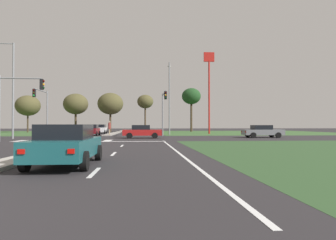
{
  "coord_description": "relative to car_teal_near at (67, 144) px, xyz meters",
  "views": [
    {
      "loc": [
        5.0,
        -4.02,
        1.46
      ],
      "look_at": [
        7.49,
        26.35,
        1.98
      ],
      "focal_mm": 32.15,
      "sensor_mm": 36.0,
      "label": 1
    }
  ],
  "objects": [
    {
      "name": "median_island_far",
      "position": [
        -2.23,
        47.88,
        -0.69
      ],
      "size": [
        1.2,
        36.0,
        0.14
      ],
      "primitive_type": "cube",
      "color": "gray",
      "rests_on": "ground"
    },
    {
      "name": "crosswalk_bar_fifth",
      "position": [
        -4.03,
        17.68,
        -0.76
      ],
      "size": [
        0.7,
        2.8,
        0.01
      ],
      "primitive_type": "cube",
      "color": "silver",
      "rests_on": "ground"
    },
    {
      "name": "treeline_second",
      "position": [
        -12.08,
        56.34,
        5.34
      ],
      "size": [
        5.37,
        5.37,
        8.41
      ],
      "color": "#423323",
      "rests_on": "ground"
    },
    {
      "name": "lane_dash_third",
      "position": [
        1.27,
        10.28,
        -0.76
      ],
      "size": [
        0.14,
        2.0,
        0.01
      ],
      "primitive_type": "cube",
      "color": "silver",
      "rests_on": "ground"
    },
    {
      "name": "ground_plane",
      "position": [
        -2.23,
        22.88,
        -0.76
      ],
      "size": [
        200.0,
        200.0,
        0.0
      ],
      "primitive_type": "plane",
      "color": "#282628"
    },
    {
      "name": "traffic_signal_near_left",
      "position": [
        -8.47,
        16.28,
        3.21
      ],
      "size": [
        3.94,
        0.32,
        5.85
      ],
      "color": "gray",
      "rests_on": "ground"
    },
    {
      "name": "car_white_third",
      "position": [
        -4.62,
        41.65,
        0.04
      ],
      "size": [
        1.96,
        4.4,
        1.58
      ],
      "rotation": [
        0.0,
        0.0,
        3.14
      ],
      "color": "silver",
      "rests_on": "ground"
    },
    {
      "name": "crosswalk_bar_second",
      "position": [
        -7.48,
        17.68,
        -0.76
      ],
      "size": [
        0.7,
        2.8,
        0.01
      ],
      "primitive_type": "cube",
      "color": "silver",
      "rests_on": "ground"
    },
    {
      "name": "treeline_near",
      "position": [
        -20.66,
        52.01,
        4.66
      ],
      "size": [
        4.88,
        4.88,
        7.51
      ],
      "color": "#423323",
      "rests_on": "ground"
    },
    {
      "name": "treeline_fifth",
      "position": [
        13.48,
        55.42,
        7.1
      ],
      "size": [
        4.25,
        4.25,
        9.77
      ],
      "color": "#423323",
      "rests_on": "ground"
    },
    {
      "name": "street_lamp_third",
      "position": [
        6.67,
        33.81,
        5.24
      ],
      "size": [
        0.56,
        2.21,
        10.89
      ],
      "color": "gray",
      "rests_on": "ground"
    },
    {
      "name": "crosswalk_bar_eighth",
      "position": [
        -0.58,
        17.68,
        -0.76
      ],
      "size": [
        0.7,
        2.8,
        0.01
      ],
      "primitive_type": "cube",
      "color": "silver",
      "rests_on": "ground"
    },
    {
      "name": "stop_bar_near",
      "position": [
        1.57,
        15.88,
        -0.76
      ],
      "size": [
        6.4,
        0.5,
        0.01
      ],
      "primitive_type": "cube",
      "color": "silver",
      "rests_on": "ground"
    },
    {
      "name": "crosswalk_bar_near",
      "position": [
        -8.63,
        17.68,
        -0.76
      ],
      "size": [
        0.7,
        2.8,
        0.01
      ],
      "primitive_type": "cube",
      "color": "silver",
      "rests_on": "ground"
    },
    {
      "name": "lane_dash_near",
      "position": [
        1.27,
        -1.72,
        -0.76
      ],
      "size": [
        0.14,
        2.0,
        0.01
      ],
      "primitive_type": "cube",
      "color": "silver",
      "rests_on": "ground"
    },
    {
      "name": "crosswalk_bar_sixth",
      "position": [
        -2.88,
        17.68,
        -0.76
      ],
      "size": [
        0.7,
        2.8,
        0.01
      ],
      "primitive_type": "cube",
      "color": "silver",
      "rests_on": "ground"
    },
    {
      "name": "street_lamp_second",
      "position": [
        -11.26,
        22.13,
        4.9
      ],
      "size": [
        2.08,
        0.33,
        10.28
      ],
      "color": "gray",
      "rests_on": "ground"
    },
    {
      "name": "crosswalk_bar_third",
      "position": [
        -6.33,
        17.68,
        -0.76
      ],
      "size": [
        0.7,
        2.8,
        0.01
      ],
      "primitive_type": "cube",
      "color": "silver",
      "rests_on": "ground"
    },
    {
      "name": "car_grey_fifth",
      "position": [
        16.63,
        22.91,
        -0.01
      ],
      "size": [
        4.63,
        2.05,
        1.47
      ],
      "rotation": [
        0.0,
        0.0,
        -1.57
      ],
      "color": "slate",
      "rests_on": "ground"
    },
    {
      "name": "fastfood_pole_sign",
      "position": [
        13.94,
        39.25,
        9.18
      ],
      "size": [
        1.8,
        0.4,
        13.91
      ],
      "color": "red",
      "rests_on": "ground"
    },
    {
      "name": "edge_line_right",
      "position": [
        4.62,
        4.88,
        -0.76
      ],
      "size": [
        0.14,
        24.0,
        0.01
      ],
      "primitive_type": "cube",
      "color": "silver",
      "rests_on": "ground"
    },
    {
      "name": "treeline_third",
      "position": [
        -4.23,
        53.52,
        5.25
      ],
      "size": [
        5.41,
        5.41,
        8.33
      ],
      "color": "#423323",
      "rests_on": "ground"
    },
    {
      "name": "traffic_signal_far_left",
      "position": [
        -9.83,
        27.66,
        3.36
      ],
      "size": [
        0.32,
        5.15,
        5.97
      ],
      "color": "gray",
      "rests_on": "ground"
    },
    {
      "name": "grass_verge_far_right",
      "position": [
        23.27,
        47.38,
        -0.76
      ],
      "size": [
        35.0,
        35.0,
        0.01
      ],
      "primitive_type": "cube",
      "color": "#385B2D",
      "rests_on": "ground"
    },
    {
      "name": "treeline_fourth",
      "position": [
        3.16,
        52.66,
        5.64
      ],
      "size": [
        3.4,
        3.4,
        7.91
      ],
      "color": "#423323",
      "rests_on": "ground"
    },
    {
      "name": "lane_dash_second",
      "position": [
        1.27,
        4.28,
        -0.76
      ],
      "size": [
        0.14,
        2.0,
        0.01
      ],
      "primitive_type": "cube",
      "color": "silver",
      "rests_on": "ground"
    },
    {
      "name": "traffic_signal_far_right",
      "position": [
        5.37,
        27.36,
        3.26
      ],
      "size": [
        0.32,
        5.81,
        5.75
      ],
      "color": "gray",
      "rests_on": "ground"
    },
    {
      "name": "car_blue_second",
      "position": [
        -5.78,
        25.26,
        0.02
      ],
      "size": [
        4.55,
        2.05,
        1.52
      ],
      "rotation": [
        0.0,
        0.0,
        -1.57
      ],
      "color": "navy",
      "rests_on": "ground"
    },
    {
      "name": "crosswalk_bar_seventh",
      "position": [
        -1.73,
        17.68,
        -0.76
      ],
      "size": [
        0.7,
        2.8,
        0.01
      ],
      "primitive_type": "cube",
      "color": "silver",
      "rests_on": "ground"
    },
    {
      "name": "car_teal_near",
      "position": [
        0.0,
        0.0,
        0.0
      ],
      "size": [
        2.05,
        4.62,
        1.48
      ],
      "color": "#19565B",
      "rests_on": "ground"
    },
    {
      "name": "car_maroon_sixth",
      "position": [
        -4.39,
        31.2,
        0.03
      ],
      "size": [
        2.01,
        4.14,
        1.56
      ],
      "rotation": [
        0.0,
        0.0,
        3.14
      ],
      "color": "maroon",
      "rests_on": "ground"
    },
    {
      "name": "pedestrian_at_median",
      "position": [
        -1.94,
        31.15,
        0.52
      ],
      "size": [
        0.34,
        0.34,
        1.88
      ],
      "rotation": [
        0.0,
        0.0,
        2.29
      ],
      "color": "#9E8966",
      "rests_on": "median_island_far"
    },
    {
      "name": "car_red_fourth",
      "position": [
        2.61,
        22.69,
        -0.0
      ],
      "size": [
        4.36,
        2.07,
        1.47
      ],
      "rotation": [
        0.0,
        0.0,
        -1.57
      ],
      "color": "#A31919",
      "rests_on": "ground"
    },
    {
      "name": "median_island_near",
      "position": [
        -2.23,
        3.88,
        -0.69
      ],
      "size": [
        1.2,
        22.0,
        0.14
      ],
      "primitive_type": "cube",
      "color": "#ADA89E",
      "rests_on": "ground"
    },
    {
      "name": "crosswalk_bar_fourth",
      "position": [
        -5.18,
        17.68,
        -0.76
      ],
      "size": [
        0.7,
        2.8,
        0.01
      ],
      "primitive_type": "cube",
      "color": "silver",
      "rests_on": "ground"
    }
  ]
}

